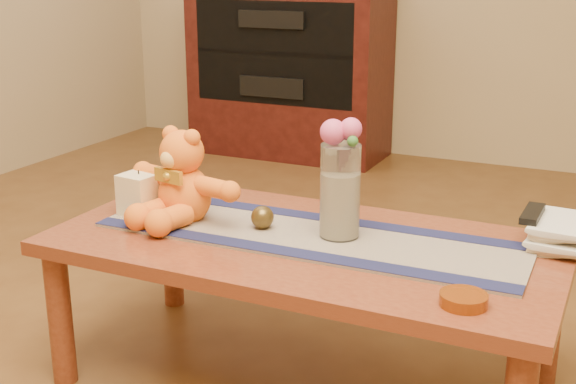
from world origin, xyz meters
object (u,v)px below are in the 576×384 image
at_px(pillar_candle, 140,194).
at_px(glass_vase, 340,191).
at_px(book_bottom, 530,238).
at_px(bronze_ball, 262,217).
at_px(tv_remote, 532,214).
at_px(teddy_bear, 184,176).
at_px(amber_dish, 464,300).

height_order(pillar_candle, glass_vase, glass_vase).
distance_m(glass_vase, book_bottom, 0.54).
relative_size(bronze_ball, book_bottom, 0.30).
relative_size(glass_vase, tv_remote, 1.62).
distance_m(book_bottom, tv_remote, 0.08).
distance_m(glass_vase, bronze_ball, 0.24).
height_order(teddy_bear, tv_remote, teddy_bear).
xyz_separation_m(glass_vase, book_bottom, (0.48, 0.20, -0.13)).
xyz_separation_m(bronze_ball, tv_remote, (0.71, 0.22, 0.04)).
bearing_deg(pillar_candle, bronze_ball, 5.33).
distance_m(pillar_candle, tv_remote, 1.13).
xyz_separation_m(teddy_bear, amber_dish, (0.88, -0.23, -0.12)).
bearing_deg(bronze_ball, amber_dish, -21.13).
relative_size(pillar_candle, amber_dish, 1.13).
distance_m(teddy_bear, tv_remote, 0.98).
distance_m(book_bottom, amber_dish, 0.48).
bearing_deg(tv_remote, teddy_bear, -164.93).
bearing_deg(amber_dish, book_bottom, 80.70).
relative_size(teddy_bear, pillar_candle, 3.10).
bearing_deg(teddy_bear, tv_remote, 25.78).
height_order(teddy_bear, pillar_candle, teddy_bear).
bearing_deg(pillar_candle, glass_vase, 6.49).
relative_size(pillar_candle, book_bottom, 0.55).
bearing_deg(glass_vase, tv_remote, 21.39).
distance_m(tv_remote, amber_dish, 0.48).
bearing_deg(tv_remote, bronze_ball, -161.37).
height_order(teddy_bear, glass_vase, glass_vase).
relative_size(teddy_bear, tv_remote, 2.38).
height_order(glass_vase, amber_dish, glass_vase).
bearing_deg(amber_dish, tv_remote, 80.53).
bearing_deg(glass_vase, teddy_bear, -174.23).
xyz_separation_m(pillar_candle, book_bottom, (1.10, 0.27, -0.06)).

